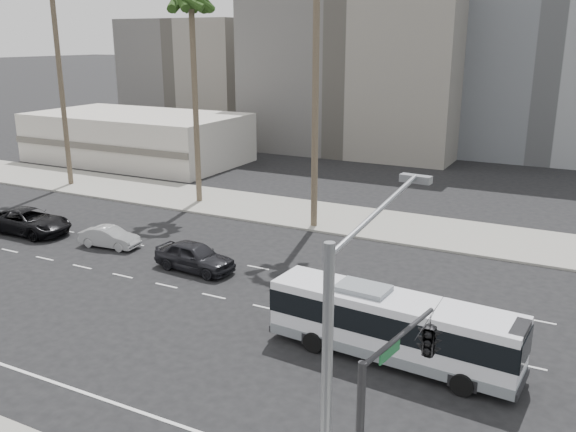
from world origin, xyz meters
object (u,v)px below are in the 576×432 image
Objects in this scene: car_a at (195,256)px; palm_mid at (191,6)px; car_b at (110,237)px; car_c at (29,221)px; traffic_signal at (422,350)px; streetlight_corner at (338,401)px; city_bus at (392,325)px.

palm_mid reaches higher than car_a.
car_b is 6.77m from car_c.
car_c is 33.08m from traffic_signal.
streetlight_corner is 0.58× the size of palm_mid.
palm_mid is at bearing -26.11° from car_c.
traffic_signal is at bearing -126.20° from car_b.
palm_mid reaches higher than city_bus.
car_c reaches higher than car_b.
car_a is at bearing -55.76° from palm_mid.
car_b is at bearing -88.44° from car_c.
streetlight_corner is 1.50× the size of traffic_signal.
traffic_signal is (3.26, -8.27, 3.70)m from city_bus.
car_c is 33.63m from streetlight_corner.
car_a is 21.07m from traffic_signal.
traffic_signal is 36.29m from palm_mid.
car_c reaches higher than car_a.
car_b is 27.29m from traffic_signal.
traffic_signal is at bearing 78.68° from streetlight_corner.
car_b is 18.21m from palm_mid.
city_bus is at bearing 107.26° from streetlight_corner.
palm_mid is (-23.55, 28.10, 9.44)m from streetlight_corner.
city_bus reaches higher than car_a.
streetlight_corner is at bearing -131.56° from car_a.
streetlight_corner is (29.03, -16.37, 4.49)m from car_c.
city_bus is at bearing -104.71° from car_a.
palm_mid is (-8.33, 12.24, 13.94)m from car_a.
city_bus is at bearing -101.74° from car_c.
car_b is 0.65× the size of car_c.
car_a is 1.25× the size of car_b.
streetlight_corner is 3.21m from traffic_signal.
streetlight_corner reaches higher than car_a.
streetlight_corner is at bearing -132.65° from car_b.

